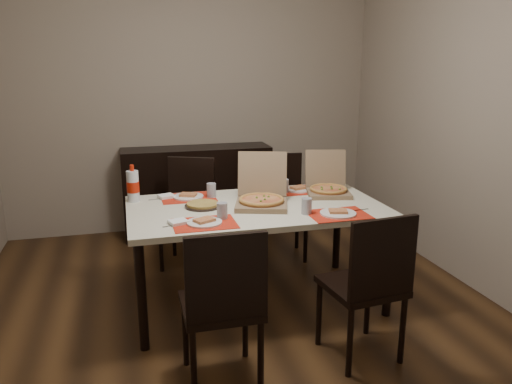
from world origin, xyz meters
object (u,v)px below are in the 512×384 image
at_px(dining_table, 256,214).
at_px(chair_far_right, 281,201).
at_px(chair_near_right, 369,281).
at_px(chair_far_left, 189,207).
at_px(chair_near_left, 223,302).
at_px(sideboard, 198,190).
at_px(soda_bottle, 133,186).
at_px(pizza_box_center, 262,198).
at_px(dip_bowl, 266,197).

relative_size(dining_table, chair_far_right, 1.94).
bearing_deg(chair_near_right, chair_far_left, 114.17).
relative_size(chair_near_left, chair_far_left, 1.00).
bearing_deg(sideboard, chair_far_right, -50.90).
distance_m(chair_near_left, soda_bottle, 1.38).
bearing_deg(chair_far_right, soda_bottle, -157.48).
bearing_deg(soda_bottle, chair_far_right, 22.52).
distance_m(dining_table, pizza_box_center, 0.13).
height_order(sideboard, chair_near_right, chair_near_right).
relative_size(chair_far_left, soda_bottle, 3.40).
relative_size(dip_bowl, soda_bottle, 0.46).
xyz_separation_m(sideboard, soda_bottle, (-0.66, -1.34, 0.42)).
distance_m(sideboard, chair_near_left, 2.63).
bearing_deg(dip_bowl, chair_near_left, -116.83).
relative_size(dining_table, chair_near_right, 1.94).
height_order(sideboard, chair_near_left, chair_near_left).
relative_size(chair_far_right, dip_bowl, 7.40).
relative_size(chair_near_left, chair_far_right, 1.00).
distance_m(sideboard, soda_bottle, 1.56).
bearing_deg(sideboard, chair_near_left, -95.54).
height_order(dining_table, chair_far_right, chair_far_right).
bearing_deg(pizza_box_center, chair_near_right, -65.89).
xyz_separation_m(pizza_box_center, soda_bottle, (-0.88, 0.35, 0.06)).
bearing_deg(chair_far_left, pizza_box_center, -65.77).
distance_m(chair_far_right, pizza_box_center, 1.03).
bearing_deg(dip_bowl, sideboard, 100.83).
height_order(chair_near_left, chair_near_right, same).
height_order(chair_far_left, chair_far_right, same).
bearing_deg(dip_bowl, chair_far_right, 63.98).
xyz_separation_m(dining_table, soda_bottle, (-0.84, 0.34, 0.18)).
bearing_deg(chair_near_left, chair_far_left, 88.14).
height_order(dining_table, chair_far_left, chair_far_left).
bearing_deg(soda_bottle, sideboard, 63.75).
distance_m(dining_table, chair_far_left, 0.99).
relative_size(chair_far_left, pizza_box_center, 1.91).
bearing_deg(sideboard, dip_bowl, -79.17).
height_order(sideboard, chair_far_right, chair_far_right).
relative_size(sideboard, chair_far_right, 1.61).
bearing_deg(sideboard, soda_bottle, -116.25).
distance_m(sideboard, pizza_box_center, 1.74).
relative_size(chair_far_right, soda_bottle, 3.40).
relative_size(sideboard, chair_far_left, 1.61).
bearing_deg(chair_far_right, sideboard, 129.10).
bearing_deg(dining_table, pizza_box_center, -7.88).
relative_size(chair_near_right, dip_bowl, 7.40).
relative_size(chair_far_right, pizza_box_center, 1.91).
bearing_deg(sideboard, chair_far_left, -103.98).
bearing_deg(sideboard, dining_table, -84.01).
bearing_deg(chair_near_left, sideboard, 84.46).
bearing_deg(dining_table, chair_near_left, -114.91).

